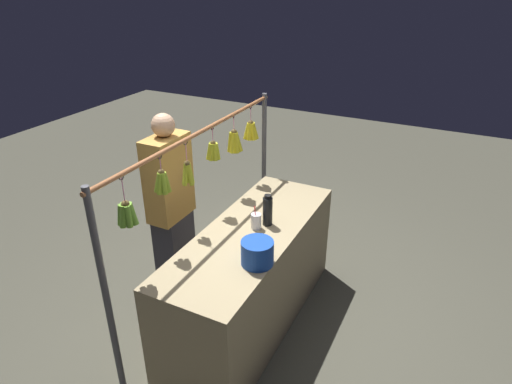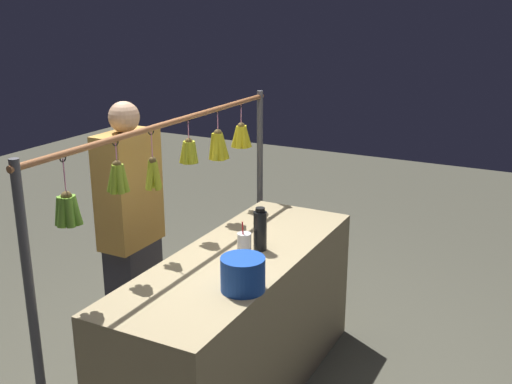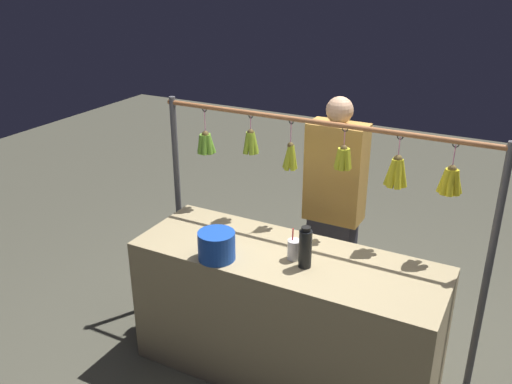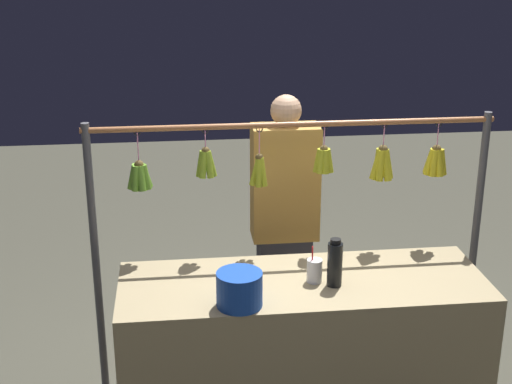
% 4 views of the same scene
% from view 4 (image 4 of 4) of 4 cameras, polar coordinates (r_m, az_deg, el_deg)
% --- Properties ---
extents(market_counter, '(1.90, 0.67, 0.87)m').
position_cam_4_polar(market_counter, '(4.01, 3.59, -12.52)').
color(market_counter, tan).
rests_on(market_counter, ground).
extents(display_rack, '(2.25, 0.15, 1.64)m').
position_cam_4_polar(display_rack, '(4.06, 3.23, -0.18)').
color(display_rack, '#4C4C51').
rests_on(display_rack, ground).
extents(water_bottle, '(0.08, 0.08, 0.26)m').
position_cam_4_polar(water_bottle, '(3.71, 6.19, -5.58)').
color(water_bottle, black).
rests_on(water_bottle, market_counter).
extents(blue_bucket, '(0.22, 0.22, 0.17)m').
position_cam_4_polar(blue_bucket, '(3.51, -1.31, -7.62)').
color(blue_bucket, '#1641A7').
rests_on(blue_bucket, market_counter).
extents(drink_cup, '(0.08, 0.08, 0.20)m').
position_cam_4_polar(drink_cup, '(3.77, 4.59, -6.14)').
color(drink_cup, silver).
rests_on(drink_cup, market_counter).
extents(vendor_person, '(0.40, 0.22, 1.69)m').
position_cam_4_polar(vendor_person, '(4.50, 2.23, -3.10)').
color(vendor_person, '#2D2D38').
rests_on(vendor_person, ground).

